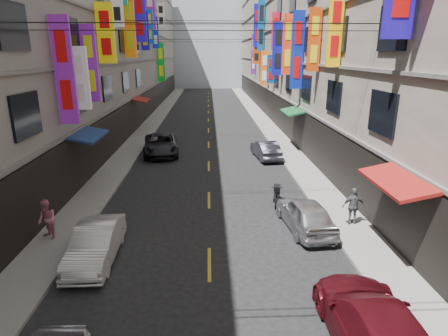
{
  "coord_description": "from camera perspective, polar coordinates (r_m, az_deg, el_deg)",
  "views": [
    {
      "loc": [
        0.04,
        6.43,
        7.04
      ],
      "look_at": [
        0.36,
        14.19,
        4.67
      ],
      "focal_mm": 30.0,
      "sensor_mm": 36.0,
      "label": 1
    }
  ],
  "objects": [
    {
      "name": "sidewalk_left",
      "position": [
        36.75,
        -11.82,
        5.65
      ],
      "size": [
        2.0,
        90.0,
        0.12
      ],
      "primitive_type": "cube",
      "color": "slate",
      "rests_on": "ground"
    },
    {
      "name": "sidewalk_right",
      "position": [
        36.74,
        7.07,
        5.87
      ],
      "size": [
        2.0,
        90.0,
        0.12
      ],
      "primitive_type": "cube",
      "color": "slate",
      "rests_on": "ground"
    },
    {
      "name": "building_row_left",
      "position": [
        37.63,
        -22.32,
        19.5
      ],
      "size": [
        10.14,
        90.0,
        19.0
      ],
      "color": "gray",
      "rests_on": "ground"
    },
    {
      "name": "building_row_right",
      "position": [
        37.61,
        17.25,
        19.98
      ],
      "size": [
        10.14,
        90.0,
        19.0
      ],
      "color": "#A99D8E",
      "rests_on": "ground"
    },
    {
      "name": "haze_block",
      "position": [
        85.67,
        -2.52,
        19.59
      ],
      "size": [
        18.0,
        8.0,
        22.0
      ],
      "primitive_type": "cube",
      "color": "#A5ADB8",
      "rests_on": "ground"
    },
    {
      "name": "shop_signage",
      "position": [
        29.04,
        -2.59,
        21.43
      ],
      "size": [
        14.0,
        55.0,
        12.37
      ],
      "color": "#0F22AF",
      "rests_on": "ground"
    },
    {
      "name": "street_awnings",
      "position": [
        20.03,
        -6.05,
        5.23
      ],
      "size": [
        13.99,
        35.2,
        0.41
      ],
      "color": "#165321",
      "rests_on": "ground"
    },
    {
      "name": "overhead_cables",
      "position": [
        23.64,
        -2.61,
        21.21
      ],
      "size": [
        14.0,
        38.04,
        1.24
      ],
      "color": "black",
      "rests_on": "ground"
    },
    {
      "name": "lane_markings",
      "position": [
        33.32,
        -2.37,
        4.75
      ],
      "size": [
        0.12,
        80.2,
        0.01
      ],
      "color": "gold",
      "rests_on": "ground"
    },
    {
      "name": "scooter_far_right",
      "position": [
        18.51,
        8.04,
        -4.1
      ],
      "size": [
        0.64,
        1.79,
        1.14
      ],
      "rotation": [
        0.0,
        0.0,
        2.94
      ],
      "color": "black",
      "rests_on": "ground"
    },
    {
      "name": "car_left_mid",
      "position": [
        14.18,
        -18.98,
        -10.84
      ],
      "size": [
        1.45,
        3.96,
        1.3
      ],
      "primitive_type": "imported",
      "rotation": [
        0.0,
        0.0,
        0.02
      ],
      "color": "silver",
      "rests_on": "ground"
    },
    {
      "name": "car_left_far",
      "position": [
        27.78,
        -9.61,
        3.57
      ],
      "size": [
        3.02,
        5.47,
        1.45
      ],
      "primitive_type": "imported",
      "rotation": [
        0.0,
        0.0,
        0.12
      ],
      "color": "black",
      "rests_on": "ground"
    },
    {
      "name": "car_right_near",
      "position": [
        10.4,
        22.22,
        -21.75
      ],
      "size": [
        2.17,
        5.14,
        1.48
      ],
      "primitive_type": "imported",
      "rotation": [
        0.0,
        0.0,
        3.12
      ],
      "color": "#5E101A",
      "rests_on": "ground"
    },
    {
      "name": "car_right_mid",
      "position": [
        16.01,
        12.27,
        -6.87
      ],
      "size": [
        2.02,
        4.13,
        1.36
      ],
      "primitive_type": "imported",
      "rotation": [
        0.0,
        0.0,
        3.25
      ],
      "color": "#B4B3B8",
      "rests_on": "ground"
    },
    {
      "name": "car_right_far",
      "position": [
        26.41,
        6.35,
        2.81
      ],
      "size": [
        1.81,
        3.98,
        1.27
      ],
      "primitive_type": "imported",
      "rotation": [
        0.0,
        0.0,
        3.27
      ],
      "color": "#282830",
      "rests_on": "ground"
    },
    {
      "name": "pedestrian_lfar",
      "position": [
        16.11,
        -25.37,
        -7.12
      ],
      "size": [
        0.93,
        0.9,
        1.59
      ],
      "primitive_type": "imported",
      "rotation": [
        0.0,
        0.0,
        -0.7
      ],
      "color": "#D16F7E",
      "rests_on": "sidewalk_left"
    },
    {
      "name": "pedestrian_rfar",
      "position": [
        16.7,
        19.12,
        -5.5
      ],
      "size": [
        0.96,
        0.56,
        1.61
      ],
      "primitive_type": "imported",
      "rotation": [
        0.0,
        0.0,
        3.17
      ],
      "color": "#4F4E51",
      "rests_on": "sidewalk_right"
    }
  ]
}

